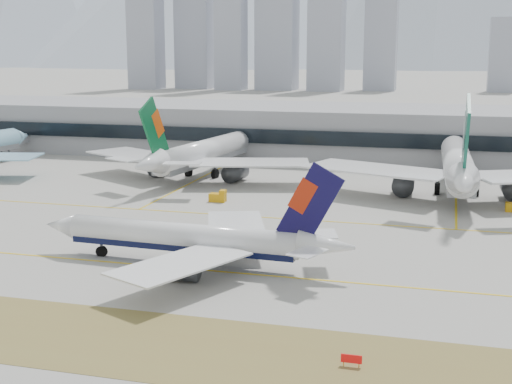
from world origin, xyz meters
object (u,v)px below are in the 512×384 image
(widebody_cathay, at_px, (458,167))
(terminal, at_px, (348,132))
(taxiing_airliner, at_px, (193,239))
(widebody_eva, at_px, (200,155))

(widebody_cathay, relative_size, terminal, 0.25)
(taxiing_airliner, height_order, terminal, taxiing_airliner)
(widebody_eva, xyz_separation_m, terminal, (31.03, 47.12, 1.58))
(taxiing_airliner, distance_m, widebody_cathay, 75.05)
(widebody_eva, relative_size, terminal, 0.22)
(taxiing_airliner, xyz_separation_m, widebody_cathay, (38.76, 64.22, 2.46))
(widebody_cathay, bearing_deg, taxiing_airliner, 146.95)
(taxiing_airliner, bearing_deg, widebody_eva, -68.13)
(widebody_eva, xyz_separation_m, widebody_cathay, (63.12, -6.52, 0.65))
(widebody_eva, height_order, widebody_cathay, widebody_cathay)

